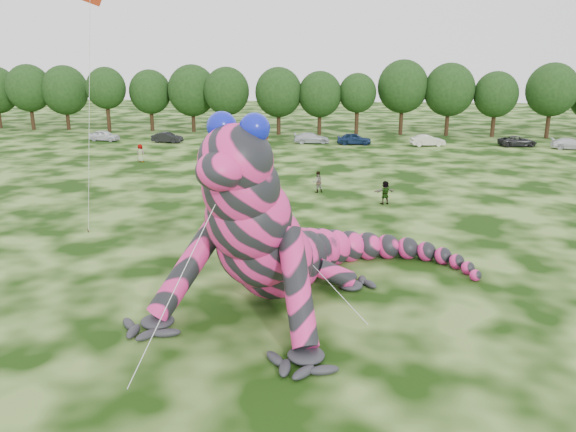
% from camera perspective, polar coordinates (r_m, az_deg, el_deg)
% --- Properties ---
extents(ground, '(240.00, 240.00, 0.00)m').
position_cam_1_polar(ground, '(26.14, 5.07, -8.61)').
color(ground, '#16330A').
rests_on(ground, ground).
extents(inflatable_gecko, '(19.65, 21.46, 8.87)m').
position_cam_1_polar(inflatable_gecko, '(25.76, -0.28, 1.55)').
color(inflatable_gecko, '#E2267D').
rests_on(inflatable_gecko, ground).
extents(flying_kite, '(3.22, 2.77, 14.79)m').
position_cam_1_polar(flying_kite, '(33.77, -19.48, 18.88)').
color(flying_kite, '#BB3417').
rests_on(flying_kite, ground).
extents(tree_1, '(6.74, 6.07, 9.81)m').
position_cam_1_polar(tree_1, '(95.45, -24.75, 10.91)').
color(tree_1, black).
rests_on(tree_1, ground).
extents(tree_2, '(7.04, 6.34, 9.64)m').
position_cam_1_polar(tree_2, '(93.47, -21.66, 11.11)').
color(tree_2, black).
rests_on(tree_2, ground).
extents(tree_3, '(5.81, 5.23, 9.44)m').
position_cam_1_polar(tree_3, '(88.78, -17.91, 11.19)').
color(tree_3, black).
rests_on(tree_3, ground).
extents(tree_4, '(6.22, 5.60, 9.06)m').
position_cam_1_polar(tree_4, '(88.04, -13.78, 11.33)').
color(tree_4, black).
rests_on(tree_4, ground).
extents(tree_5, '(7.16, 6.44, 9.80)m').
position_cam_1_polar(tree_5, '(85.74, -9.68, 11.70)').
color(tree_5, black).
rests_on(tree_5, ground).
extents(tree_6, '(6.52, 5.86, 9.49)m').
position_cam_1_polar(tree_6, '(82.69, -6.23, 11.57)').
color(tree_6, black).
rests_on(tree_6, ground).
extents(tree_7, '(6.68, 6.01, 9.48)m').
position_cam_1_polar(tree_7, '(81.51, -0.97, 11.60)').
color(tree_7, black).
rests_on(tree_7, ground).
extents(tree_8, '(6.14, 5.53, 8.94)m').
position_cam_1_polar(tree_8, '(81.17, 3.24, 11.37)').
color(tree_8, black).
rests_on(tree_8, ground).
extents(tree_9, '(5.27, 4.74, 8.68)m').
position_cam_1_polar(tree_9, '(81.41, 7.04, 11.19)').
color(tree_9, black).
rests_on(tree_9, ground).
extents(tree_10, '(7.09, 6.38, 10.50)m').
position_cam_1_polar(tree_10, '(82.86, 11.53, 11.71)').
color(tree_10, black).
rests_on(tree_10, ground).
extents(tree_11, '(7.01, 6.31, 10.07)m').
position_cam_1_polar(tree_11, '(83.28, 16.01, 11.30)').
color(tree_11, black).
rests_on(tree_11, ground).
extents(tree_12, '(5.99, 5.39, 8.97)m').
position_cam_1_polar(tree_12, '(84.11, 20.29, 10.60)').
color(tree_12, black).
rests_on(tree_12, ground).
extents(tree_13, '(6.83, 6.15, 10.13)m').
position_cam_1_polar(tree_13, '(85.42, 25.13, 10.55)').
color(tree_13, black).
rests_on(tree_13, ground).
extents(car_0, '(4.32, 2.26, 1.40)m').
position_cam_1_polar(car_0, '(79.37, -18.16, 7.77)').
color(car_0, white).
rests_on(car_0, ground).
extents(car_1, '(4.22, 1.98, 1.34)m').
position_cam_1_polar(car_1, '(75.51, -12.17, 7.80)').
color(car_1, black).
rests_on(car_1, ground).
extents(car_2, '(5.66, 3.11, 1.50)m').
position_cam_1_polar(car_2, '(74.67, -4.06, 8.09)').
color(car_2, maroon).
rests_on(car_2, ground).
extents(car_3, '(4.84, 2.53, 1.34)m').
position_cam_1_polar(car_3, '(73.39, 2.40, 7.91)').
color(car_3, silver).
rests_on(car_3, ground).
extents(car_4, '(4.42, 1.89, 1.49)m').
position_cam_1_polar(car_4, '(72.65, 6.73, 7.80)').
color(car_4, '#122548').
rests_on(car_4, ground).
extents(car_5, '(4.44, 2.29, 1.39)m').
position_cam_1_polar(car_5, '(73.10, 14.01, 7.45)').
color(car_5, beige).
rests_on(car_5, ground).
extents(car_6, '(4.90, 2.86, 1.28)m').
position_cam_1_polar(car_6, '(76.36, 22.28, 7.04)').
color(car_6, '#252527').
rests_on(car_6, ground).
extents(car_7, '(4.81, 2.58, 1.33)m').
position_cam_1_polar(car_7, '(76.50, 26.82, 6.55)').
color(car_7, silver).
rests_on(car_7, ground).
extents(spectator_1, '(1.07, 1.00, 1.77)m').
position_cam_1_polar(spectator_1, '(46.34, 3.01, 3.48)').
color(spectator_1, gray).
rests_on(spectator_1, ground).
extents(spectator_4, '(1.05, 0.82, 1.89)m').
position_cam_1_polar(spectator_4, '(62.05, -14.76, 6.20)').
color(spectator_4, gray).
rests_on(spectator_4, ground).
extents(spectator_0, '(0.71, 0.54, 1.75)m').
position_cam_1_polar(spectator_0, '(48.57, -6.69, 3.96)').
color(spectator_0, gray).
rests_on(spectator_0, ground).
extents(spectator_5, '(1.75, 1.11, 1.80)m').
position_cam_1_polar(spectator_5, '(43.18, 9.83, 2.37)').
color(spectator_5, gray).
rests_on(spectator_5, ground).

